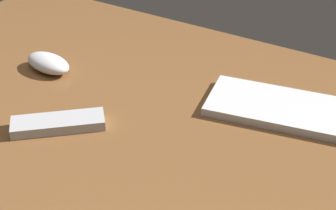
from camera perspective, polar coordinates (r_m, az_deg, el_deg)
The scene contains 4 objects.
desk at distance 108.74cm, azimuth -0.64°, elevation -2.25°, with size 140.00×84.00×2.00cm, color brown.
keyboard at distance 112.54cm, azimuth 15.28°, elevation -1.06°, with size 44.16×13.83×1.78cm, color silver.
computer_mouse at distance 127.34cm, azimuth -12.20°, elevation 4.23°, with size 11.73×6.22×3.67cm, color silver.
tv_remote at distance 108.28cm, azimuth -11.21°, elevation -1.86°, with size 17.68×5.46×2.02cm, color #B7B7BC.
Camera 1 is at (45.60, -75.54, 64.56)cm, focal length 59.41 mm.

